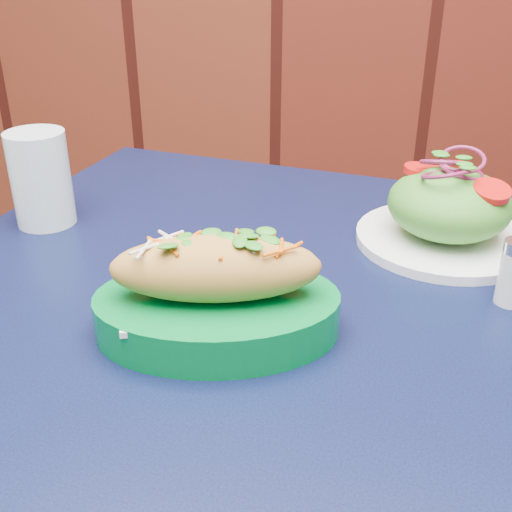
# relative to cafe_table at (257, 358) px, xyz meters

# --- Properties ---
(cafe_table) EXTENTS (0.94, 0.94, 0.75)m
(cafe_table) POSITION_rel_cafe_table_xyz_m (0.00, 0.00, 0.00)
(cafe_table) COLOR black
(cafe_table) RESTS_ON ground
(banh_mi_basket) EXTENTS (0.26, 0.19, 0.11)m
(banh_mi_basket) POSITION_rel_cafe_table_xyz_m (-0.03, -0.08, 0.13)
(banh_mi_basket) COLOR #006F2B
(banh_mi_basket) RESTS_ON cafe_table
(salad_plate) EXTENTS (0.22, 0.22, 0.11)m
(salad_plate) POSITION_rel_cafe_table_xyz_m (0.21, 0.15, 0.13)
(salad_plate) COLOR white
(salad_plate) RESTS_ON cafe_table
(water_glass) EXTENTS (0.08, 0.08, 0.12)m
(water_glass) POSITION_rel_cafe_table_xyz_m (-0.30, 0.14, 0.15)
(water_glass) COLOR silver
(water_glass) RESTS_ON cafe_table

